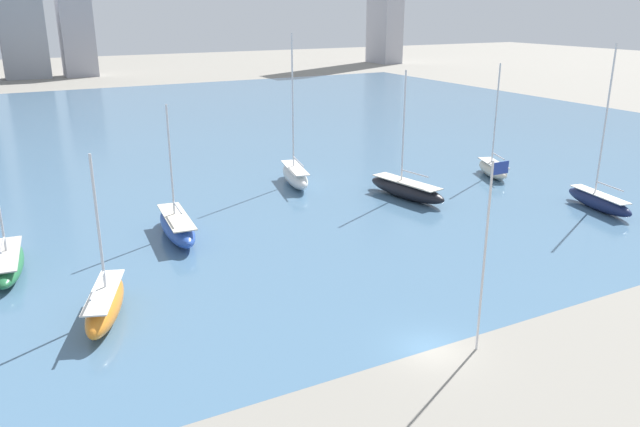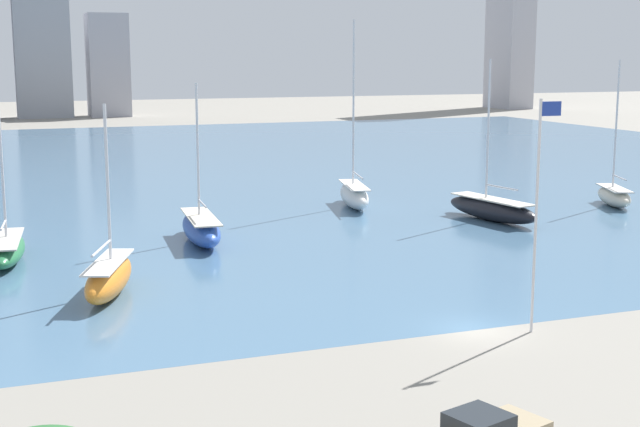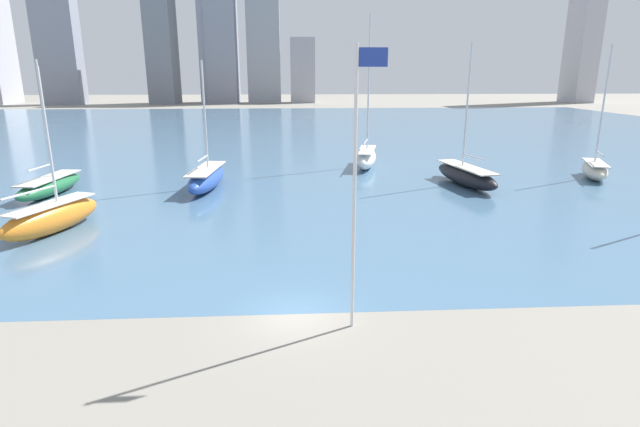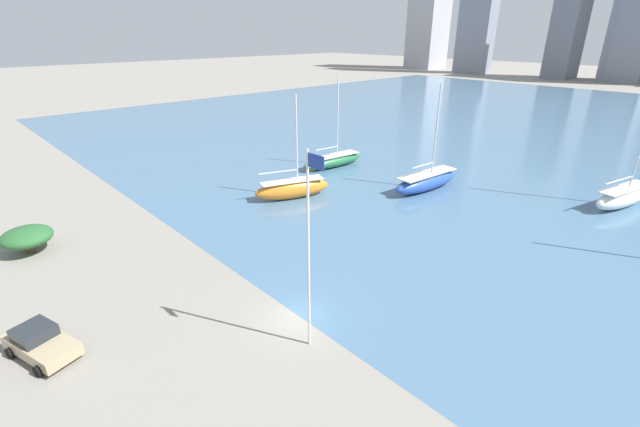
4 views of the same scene
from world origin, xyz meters
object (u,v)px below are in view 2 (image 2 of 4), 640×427
flag_pole (537,208)px  sailboat_black (492,209)px  sailboat_blue (201,228)px  sailboat_orange (109,277)px  sailboat_white (354,195)px  sailboat_green (6,249)px  sailboat_cream (614,195)px

flag_pole → sailboat_black: 31.48m
flag_pole → sailboat_blue: bearing=111.1°
sailboat_blue → sailboat_orange: size_ratio=1.07×
sailboat_blue → sailboat_white: size_ratio=0.70×
flag_pole → sailboat_black: sailboat_black is taller
sailboat_green → sailboat_cream: bearing=10.4°
sailboat_black → sailboat_white: 13.16m
sailboat_orange → sailboat_black: bearing=41.7°
sailboat_blue → sailboat_cream: size_ratio=0.88×
sailboat_green → sailboat_cream: (53.23, 4.15, 0.10)m
sailboat_blue → sailboat_black: (24.99, 0.20, -0.05)m
sailboat_black → sailboat_orange: bearing=-168.6°
sailboat_blue → sailboat_cream: bearing=8.8°
flag_pole → sailboat_green: (-24.25, 25.77, -5.43)m
sailboat_green → sailboat_black: sailboat_black is taller
sailboat_cream → sailboat_black: sailboat_black is taller
sailboat_cream → sailboat_orange: sailboat_cream is taller
sailboat_black → sailboat_white: sailboat_white is taller
sailboat_black → sailboat_blue: bearing=170.5°
flag_pole → sailboat_orange: 24.33m
sailboat_green → sailboat_blue: bearing=12.2°
sailboat_orange → sailboat_white: (25.16, 23.37, 0.06)m
sailboat_cream → sailboat_orange: (-47.93, -15.57, 0.14)m
sailboat_white → flag_pole: bearing=-86.3°
sailboat_white → sailboat_orange: bearing=-124.0°
sailboat_green → sailboat_white: sailboat_white is taller
flag_pole → sailboat_black: size_ratio=0.87×
flag_pole → sailboat_orange: size_ratio=1.06×
sailboat_green → sailboat_white: bearing=27.4°
sailboat_green → sailboat_blue: (13.71, 1.49, 0.18)m
sailboat_green → sailboat_blue: size_ratio=1.00×
sailboat_green → sailboat_orange: (5.30, -11.42, 0.23)m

